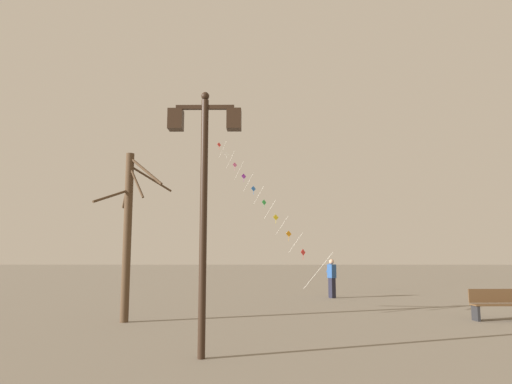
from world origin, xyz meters
name	(u,v)px	position (x,y,z in m)	size (l,w,h in m)	color
ground_plane	(291,299)	(0.00, 20.00, 0.00)	(160.00, 160.00, 0.00)	#756B5B
twin_lantern_lamp_post	(204,170)	(-2.40, 7.98, 3.49)	(1.42, 0.28, 5.05)	black
kite_train	(261,198)	(-1.32, 27.54, 5.36)	(6.69, 12.04, 10.28)	brown
kite_flyer	(332,277)	(1.86, 20.42, 0.90)	(0.40, 0.62, 1.71)	#1E1E2D
bare_tree	(128,229)	(-5.17, 12.68, 2.62)	(1.87, 2.10, 4.86)	#4C3826
park_bench	(498,305)	(5.62, 13.17, 0.45)	(1.62, 0.51, 0.89)	brown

